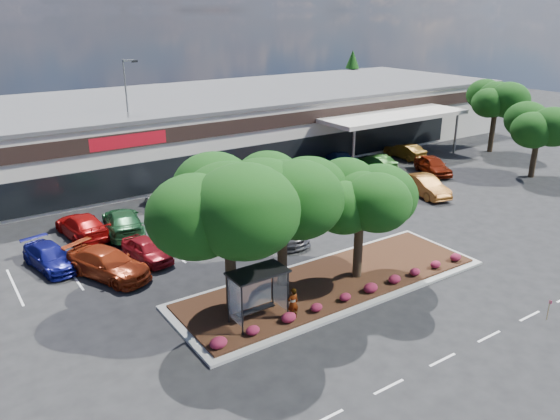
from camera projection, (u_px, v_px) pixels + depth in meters
ground at (412, 305)px, 27.87m from camera, size 160.00×160.00×0.00m
retail_store at (155, 130)px, 53.19m from camera, size 80.40×25.20×6.25m
landscape_island at (332, 283)px, 29.88m from camera, size 18.00×6.00×0.26m
lane_markings at (292, 239)px, 35.90m from camera, size 33.12×20.06×0.01m
shrub_row at (358, 292)px, 28.12m from camera, size 17.00×0.80×0.50m
bus_shelter at (256, 281)px, 25.43m from camera, size 2.75×1.55×2.59m
island_tree_west at (229, 235)px, 25.72m from camera, size 7.20×7.20×7.89m
island_tree_mid at (282, 221)px, 28.20m from camera, size 6.60×6.60×7.32m
island_tree_east at (359, 221)px, 29.27m from camera, size 5.80×5.80×6.50m
tree_east_near at (537, 142)px, 48.19m from camera, size 5.60×5.60×6.51m
tree_east_far at (494, 116)px, 56.85m from camera, size 6.40×6.40×7.62m
conifer_north_east at (352, 82)px, 78.41m from camera, size 3.96×3.96×9.00m
person_waiting at (293, 303)px, 25.95m from camera, size 0.60×0.41×1.59m
light_pole at (131, 131)px, 45.74m from camera, size 1.43×0.50×10.50m
survey_stake at (549, 308)px, 26.30m from camera, size 0.07×0.14×1.06m
car_0 at (50, 257)px, 31.70m from camera, size 2.77×4.95×1.35m
car_1 at (108, 264)px, 30.61m from camera, size 4.24×5.87×1.58m
car_2 at (147, 250)px, 32.64m from camera, size 2.27×4.26×1.38m
car_3 at (277, 228)px, 35.65m from camera, size 2.31×5.40×1.55m
car_4 at (336, 205)px, 40.17m from camera, size 2.64×4.31×1.37m
car_6 at (364, 191)px, 43.23m from camera, size 3.58×5.34×1.44m
car_7 at (425, 186)px, 44.09m from camera, size 2.67×5.21×1.64m
car_8 at (433, 165)px, 49.93m from camera, size 3.48×5.14×1.62m
car_9 at (82, 226)px, 35.97m from camera, size 2.69×5.62×1.58m
car_10 at (123, 222)px, 36.59m from camera, size 3.32×6.00×1.65m
car_11 at (169, 200)px, 41.31m from camera, size 2.95×4.97×1.35m
car_13 at (296, 177)px, 46.72m from camera, size 3.45×5.58×1.44m
car_14 at (302, 187)px, 44.33m from camera, size 2.27×4.12×1.33m
car_15 at (340, 159)px, 52.04m from camera, size 4.17×5.82×1.57m
car_16 at (375, 162)px, 51.36m from camera, size 1.82×4.45×1.44m
car_17 at (405, 151)px, 55.25m from camera, size 1.79×4.68×1.52m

